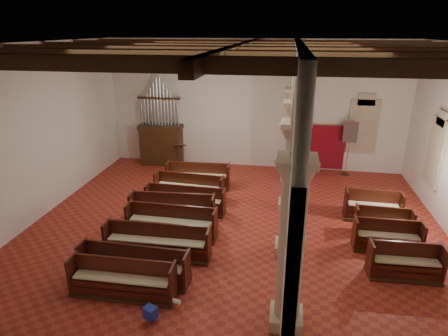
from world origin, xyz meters
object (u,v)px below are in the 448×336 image
pipe_organ (161,137)px  processional_banner (347,157)px  lectern (181,157)px  nave_pew_0 (123,284)px  aisle_pew_0 (404,266)px

pipe_organ → processional_banner: bearing=-0.0°
pipe_organ → lectern: 1.43m
pipe_organ → processional_banner: (8.91, -0.01, -0.53)m
pipe_organ → processional_banner: 8.92m
nave_pew_0 → aisle_pew_0: 7.52m
pipe_organ → aisle_pew_0: 12.23m
lectern → nave_pew_0: (1.12, -9.30, -0.20)m
processional_banner → aisle_pew_0: bearing=-79.4°
pipe_organ → processional_banner: size_ratio=1.61×
lectern → aisle_pew_0: bearing=-43.5°
pipe_organ → processional_banner: pipe_organ is taller
lectern → aisle_pew_0: lectern is taller
lectern → processional_banner: size_ratio=0.47×
pipe_organ → nave_pew_0: size_ratio=1.61×
pipe_organ → nave_pew_0: 9.99m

